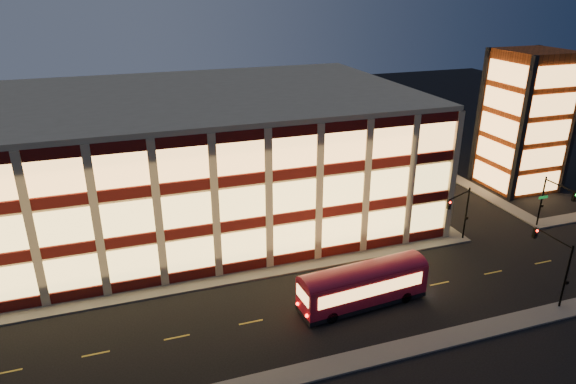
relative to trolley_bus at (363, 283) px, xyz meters
name	(u,v)px	position (x,y,z in m)	size (l,w,h in m)	color
ground	(255,281)	(-7.73, 6.62, -2.12)	(200.00, 200.00, 0.00)	black
sidewalk_office_south	(221,280)	(-10.73, 7.62, -2.05)	(54.00, 2.00, 0.15)	#514F4C
sidewalk_office_east	(385,187)	(15.27, 23.62, -2.05)	(2.00, 30.00, 0.15)	#514F4C
sidewalk_tower_west	(454,177)	(26.27, 23.62, -2.05)	(2.00, 30.00, 0.15)	#514F4C
sidewalk_near	(304,373)	(-7.73, -6.38, -2.05)	(100.00, 2.00, 0.15)	#514F4C
office_building	(190,156)	(-10.65, 23.53, 5.13)	(50.45, 30.45, 14.50)	tan
stair_tower	(525,121)	(32.22, 18.57, 6.87)	(8.60, 8.60, 18.00)	#8C3814
traffic_signal_far	(460,208)	(14.48, 6.86, 1.99)	(3.79, 1.87, 6.00)	black
traffic_signal_right	(553,197)	(25.77, 5.99, 1.98)	(1.20, 4.37, 6.00)	black
traffic_signal_near	(555,257)	(15.77, -4.41, 2.01)	(0.32, 4.45, 6.00)	black
trolley_bus	(363,283)	(0.00, 0.00, 0.00)	(11.48, 3.73, 3.83)	maroon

